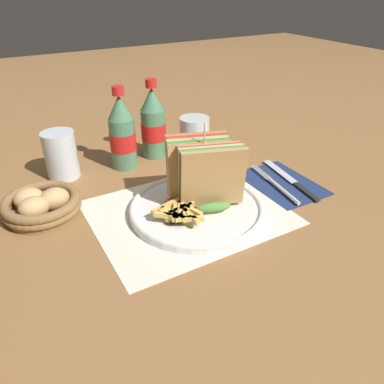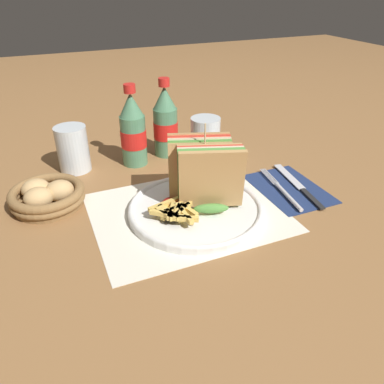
# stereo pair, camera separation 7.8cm
# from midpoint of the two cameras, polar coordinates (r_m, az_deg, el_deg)

# --- Properties ---
(ground_plane) EXTENTS (4.00, 4.00, 0.00)m
(ground_plane) POSITION_cam_midpoint_polar(r_m,az_deg,el_deg) (0.77, -0.77, -3.98)
(ground_plane) COLOR olive
(placemat) EXTENTS (0.39, 0.31, 0.00)m
(placemat) POSITION_cam_midpoint_polar(r_m,az_deg,el_deg) (0.79, -3.45, -3.19)
(placemat) COLOR silver
(placemat) RESTS_ON ground_plane
(plate_main) EXTENTS (0.28, 0.28, 0.02)m
(plate_main) POSITION_cam_midpoint_polar(r_m,az_deg,el_deg) (0.78, -2.13, -2.62)
(plate_main) COLOR white
(plate_main) RESTS_ON ground_plane
(club_sandwich) EXTENTS (0.15, 0.15, 0.17)m
(club_sandwich) POSITION_cam_midpoint_polar(r_m,az_deg,el_deg) (0.77, -1.07, 2.99)
(club_sandwich) COLOR tan
(club_sandwich) RESTS_ON plate_main
(fries_pile) EXTENTS (0.09, 0.09, 0.02)m
(fries_pile) POSITION_cam_midpoint_polar(r_m,az_deg,el_deg) (0.73, -5.14, -3.23)
(fries_pile) COLOR #E0B756
(fries_pile) RESTS_ON plate_main
(ketchup_blob) EXTENTS (0.04, 0.03, 0.01)m
(ketchup_blob) POSITION_cam_midpoint_polar(r_m,az_deg,el_deg) (0.77, -5.85, -1.81)
(ketchup_blob) COLOR maroon
(ketchup_blob) RESTS_ON plate_main
(napkin) EXTENTS (0.14, 0.20, 0.00)m
(napkin) POSITION_cam_midpoint_polar(r_m,az_deg,el_deg) (0.91, 11.16, 1.31)
(napkin) COLOR navy
(napkin) RESTS_ON ground_plane
(fork) EXTENTS (0.04, 0.19, 0.01)m
(fork) POSITION_cam_midpoint_polar(r_m,az_deg,el_deg) (0.88, 10.60, 0.73)
(fork) COLOR silver
(fork) RESTS_ON napkin
(knife) EXTENTS (0.04, 0.22, 0.00)m
(knife) POSITION_cam_midpoint_polar(r_m,az_deg,el_deg) (0.92, 12.45, 1.81)
(knife) COLOR black
(knife) RESTS_ON napkin
(coke_bottle_near) EXTENTS (0.07, 0.07, 0.21)m
(coke_bottle_near) POSITION_cam_midpoint_polar(r_m,az_deg,el_deg) (0.96, -12.91, 8.56)
(coke_bottle_near) COLOR #4C7F5B
(coke_bottle_near) RESTS_ON ground_plane
(coke_bottle_far) EXTENTS (0.07, 0.07, 0.21)m
(coke_bottle_far) POSITION_cam_midpoint_polar(r_m,az_deg,el_deg) (1.01, -8.17, 10.11)
(coke_bottle_far) COLOR #4C7F5B
(coke_bottle_far) RESTS_ON ground_plane
(glass_near) EXTENTS (0.08, 0.08, 0.11)m
(glass_near) POSITION_cam_midpoint_polar(r_m,az_deg,el_deg) (1.00, -1.89, 7.64)
(glass_near) COLOR silver
(glass_near) RESTS_ON ground_plane
(glass_far) EXTENTS (0.08, 0.08, 0.11)m
(glass_far) POSITION_cam_midpoint_polar(r_m,az_deg,el_deg) (0.97, -21.48, 4.80)
(glass_far) COLOR silver
(glass_far) RESTS_ON ground_plane
(bread_basket) EXTENTS (0.16, 0.16, 0.06)m
(bread_basket) POSITION_cam_midpoint_polar(r_m,az_deg,el_deg) (0.84, -24.50, -1.84)
(bread_basket) COLOR olive
(bread_basket) RESTS_ON ground_plane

